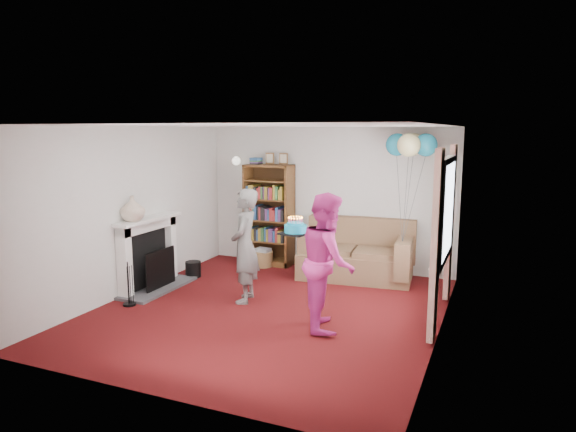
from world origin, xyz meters
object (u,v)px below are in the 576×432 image
at_px(person_striped, 245,246).
at_px(birthday_cake, 295,229).
at_px(bookcase, 270,215).
at_px(person_magenta, 328,261).
at_px(sofa, 357,256).

bearing_deg(person_striped, birthday_cake, 55.48).
bearing_deg(bookcase, person_striped, -74.68).
bearing_deg(person_magenta, person_striped, 49.09).
height_order(sofa, person_magenta, person_magenta).
distance_m(sofa, birthday_cake, 2.33).
height_order(bookcase, birthday_cake, bookcase).
bearing_deg(birthday_cake, bookcase, 121.62).
bearing_deg(birthday_cake, person_striped, 160.31).
relative_size(sofa, birthday_cake, 5.32).
xyz_separation_m(sofa, person_magenta, (0.25, -2.33, 0.49)).
xyz_separation_m(person_magenta, birthday_cake, (-0.50, 0.17, 0.34)).
bearing_deg(sofa, person_magenta, -89.34).
relative_size(bookcase, birthday_cake, 5.93).
bearing_deg(person_magenta, birthday_cake, 49.83).
distance_m(person_magenta, birthday_cake, 0.63).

